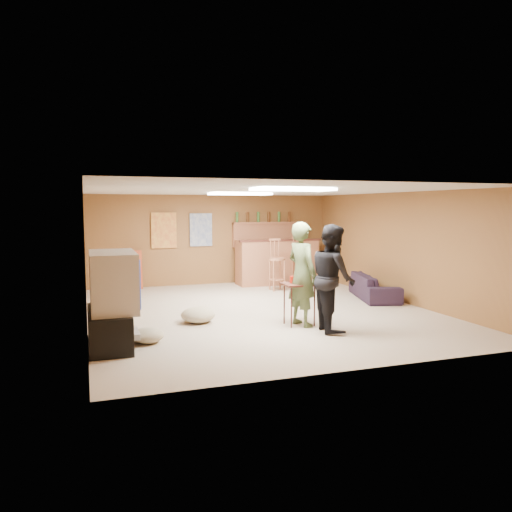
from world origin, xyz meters
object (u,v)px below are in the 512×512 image
object	(u,v)px
tv_body	(113,281)
bar_counter	(277,262)
sofa	(374,286)
person_black	(333,278)
tray_table	(299,304)
person_olive	(302,274)

from	to	relation	value
tv_body	bar_counter	bearing A→B (deg)	47.00
tv_body	sofa	xyz separation A→B (m)	(5.35, 1.94, -0.65)
person_black	tv_body	bearing A→B (deg)	95.22
bar_counter	sofa	xyz separation A→B (m)	(1.20, -2.51, -0.30)
tray_table	person_black	bearing A→B (deg)	-54.81
bar_counter	sofa	size ratio (longest dim) A/B	1.16
person_olive	sofa	bearing A→B (deg)	-70.32
tv_body	person_black	distance (m)	3.25
person_olive	tray_table	world-z (taller)	person_olive
bar_counter	person_black	xyz separation A→B (m)	(-0.91, -4.66, 0.27)
person_black	tray_table	world-z (taller)	person_black
sofa	person_olive	bearing A→B (deg)	141.27
tv_body	person_olive	xyz separation A→B (m)	(2.93, 0.25, -0.06)
bar_counter	person_black	distance (m)	4.75
bar_counter	person_olive	xyz separation A→B (m)	(-1.22, -4.20, 0.29)
person_olive	sofa	xyz separation A→B (m)	(2.42, 1.69, -0.58)
person_black	tray_table	distance (m)	0.77
sofa	tray_table	size ratio (longest dim) A/B	2.52
tv_body	tray_table	bearing A→B (deg)	5.50
person_olive	person_black	bearing A→B (deg)	-160.51
bar_counter	tray_table	xyz separation A→B (m)	(-1.25, -4.17, -0.21)
tv_body	person_black	bearing A→B (deg)	-3.64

